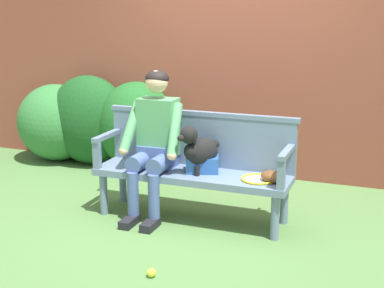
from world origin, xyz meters
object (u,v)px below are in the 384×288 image
at_px(sports_bag, 202,164).
at_px(garden_bench, 192,178).
at_px(dog_on_bench, 199,149).
at_px(tennis_ball, 151,273).
at_px(tennis_racket, 260,178).
at_px(person_seated, 155,138).
at_px(baseball_glove, 273,177).

bearing_deg(sports_bag, garden_bench, -160.76).
xyz_separation_m(garden_bench, dog_on_bench, (0.07, -0.02, 0.27)).
bearing_deg(sports_bag, tennis_ball, -88.13).
bearing_deg(tennis_racket, person_seated, -179.50).
bearing_deg(dog_on_bench, person_seated, 178.85).
relative_size(sports_bag, tennis_ball, 4.24).
height_order(sports_bag, tennis_ball, sports_bag).
bearing_deg(garden_bench, baseball_glove, -2.41).
relative_size(garden_bench, tennis_racket, 3.02).
bearing_deg(baseball_glove, tennis_racket, -164.63).
relative_size(garden_bench, dog_on_bench, 4.05).
relative_size(baseball_glove, sports_bag, 0.79).
distance_m(garden_bench, person_seated, 0.48).
distance_m(person_seated, dog_on_bench, 0.42).
relative_size(person_seated, tennis_racket, 2.27).
bearing_deg(sports_bag, tennis_racket, -3.53).
height_order(person_seated, sports_bag, person_seated).
relative_size(person_seated, tennis_ball, 19.86).
distance_m(tennis_racket, baseball_glove, 0.13).
bearing_deg(tennis_ball, tennis_racket, 66.66).
height_order(baseball_glove, sports_bag, sports_bag).
bearing_deg(baseball_glove, dog_on_bench, -151.97).
bearing_deg(garden_bench, tennis_racket, -0.21).
xyz_separation_m(garden_bench, tennis_ball, (0.12, -1.13, -0.35)).
bearing_deg(tennis_racket, dog_on_bench, -178.21).
xyz_separation_m(person_seated, dog_on_bench, (0.42, -0.01, -0.06)).
distance_m(garden_bench, dog_on_bench, 0.28).
xyz_separation_m(dog_on_bench, baseball_glove, (0.66, -0.01, -0.17)).
xyz_separation_m(sports_bag, tennis_ball, (0.04, -1.16, -0.48)).
bearing_deg(dog_on_bench, tennis_ball, -87.13).
bearing_deg(baseball_glove, person_seated, -152.03).
height_order(dog_on_bench, baseball_glove, dog_on_bench).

